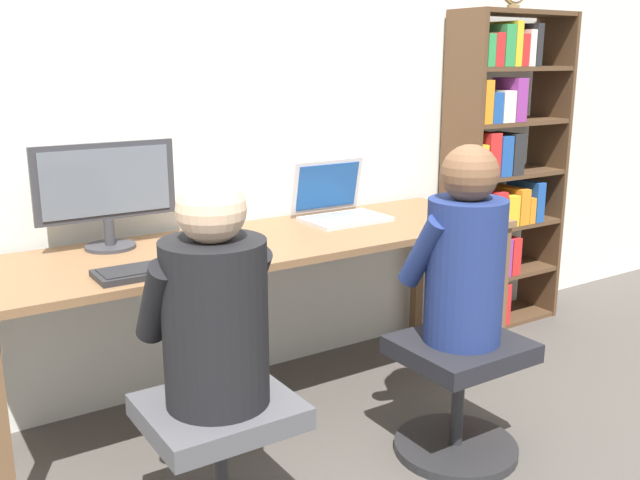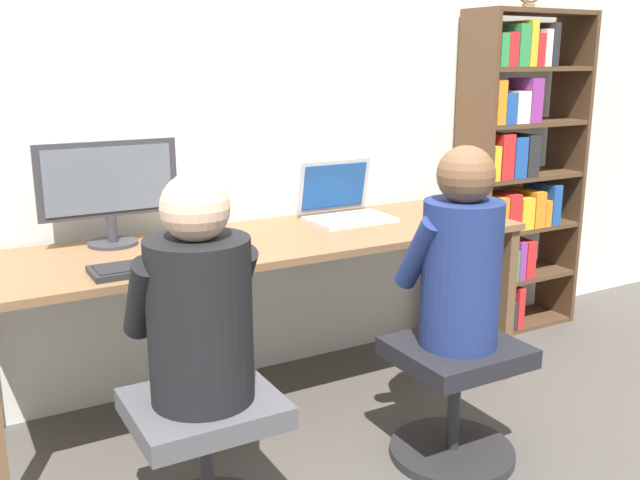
% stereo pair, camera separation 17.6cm
% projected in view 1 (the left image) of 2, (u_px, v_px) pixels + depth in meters
% --- Properties ---
extents(ground_plane, '(14.00, 14.00, 0.00)m').
position_uv_depth(ground_plane, '(308.00, 441.00, 2.86)').
color(ground_plane, '#4C4742').
extents(wall_back, '(10.00, 0.05, 2.60)m').
position_uv_depth(wall_back, '(217.00, 103.00, 3.14)').
color(wall_back, silver).
rests_on(wall_back, ground_plane).
extents(desk, '(2.29, 0.67, 0.77)m').
position_uv_depth(desk, '(264.00, 255.00, 2.96)').
color(desk, brown).
rests_on(desk, ground_plane).
extents(desktop_monitor, '(0.55, 0.20, 0.41)m').
position_uv_depth(desktop_monitor, '(107.00, 192.00, 2.75)').
color(desktop_monitor, '#333338').
rests_on(desktop_monitor, desk).
extents(laptop, '(0.37, 0.31, 0.27)m').
position_uv_depth(laptop, '(339.00, 208.00, 3.29)').
color(laptop, '#B7B7BC').
rests_on(laptop, desk).
extents(keyboard, '(0.42, 0.17, 0.03)m').
position_uv_depth(keyboard, '(156.00, 269.00, 2.48)').
color(keyboard, '#232326').
rests_on(keyboard, desk).
extents(computer_mouse_by_keyboard, '(0.06, 0.11, 0.03)m').
position_uv_depth(computer_mouse_by_keyboard, '(231.00, 256.00, 2.63)').
color(computer_mouse_by_keyboard, black).
rests_on(computer_mouse_by_keyboard, desk).
extents(office_chair_left, '(0.48, 0.48, 0.47)m').
position_uv_depth(office_chair_left, '(221.00, 458.00, 2.25)').
color(office_chair_left, '#262628').
rests_on(office_chair_left, ground_plane).
extents(office_chair_right, '(0.48, 0.48, 0.47)m').
position_uv_depth(office_chair_right, '(459.00, 388.00, 2.72)').
color(office_chair_right, '#262628').
rests_on(office_chair_right, ground_plane).
extents(person_at_monitor, '(0.39, 0.34, 0.71)m').
position_uv_depth(person_at_monitor, '(214.00, 306.00, 2.12)').
color(person_at_monitor, black).
rests_on(person_at_monitor, office_chair_left).
extents(person_at_laptop, '(0.35, 0.33, 0.73)m').
position_uv_depth(person_at_laptop, '(465.00, 255.00, 2.59)').
color(person_at_laptop, navy).
rests_on(person_at_laptop, office_chair_right).
extents(bookshelf, '(0.72, 0.29, 1.73)m').
position_uv_depth(bookshelf, '(498.00, 176.00, 3.91)').
color(bookshelf, '#513823').
rests_on(bookshelf, ground_plane).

